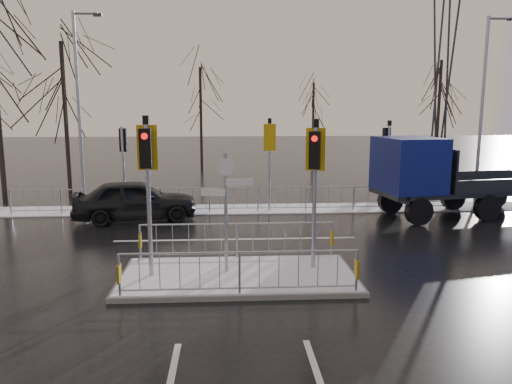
{
  "coord_description": "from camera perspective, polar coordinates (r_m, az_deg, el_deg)",
  "views": [
    {
      "loc": [
        -0.25,
        -12.23,
        4.39
      ],
      "look_at": [
        0.61,
        2.61,
        1.8
      ],
      "focal_mm": 35.0,
      "sensor_mm": 36.0,
      "label": 1
    }
  ],
  "objects": [
    {
      "name": "tree_far_a",
      "position": [
        34.27,
        -6.35,
        10.55
      ],
      "size": [
        3.75,
        3.75,
        7.08
      ],
      "color": "black",
      "rests_on": "ground"
    },
    {
      "name": "street_lamp_left",
      "position": [
        22.59,
        -19.47,
        9.59
      ],
      "size": [
        1.25,
        0.18,
        8.2
      ],
      "color": "#989CA6",
      "rests_on": "ground"
    },
    {
      "name": "tree_far_c",
      "position": [
        36.16,
        20.24,
        10.48
      ],
      "size": [
        4.0,
        4.0,
        7.55
      ],
      "color": "black",
      "rests_on": "ground"
    },
    {
      "name": "traffic_island",
      "position": [
        12.88,
        -2.1,
        -8.21
      ],
      "size": [
        6.0,
        3.04,
        4.15
      ],
      "color": "slate",
      "rests_on": "ground"
    },
    {
      "name": "pylon_wires",
      "position": [
        46.05,
        19.51,
        17.63
      ],
      "size": [
        70.0,
        2.38,
        19.97
      ],
      "color": "#2D3033",
      "rests_on": "ground"
    },
    {
      "name": "flatbed_truck",
      "position": [
        20.69,
        19.31,
        1.83
      ],
      "size": [
        7.17,
        3.6,
        3.18
      ],
      "color": "black",
      "rests_on": "ground"
    },
    {
      "name": "far_kerb_fixtures",
      "position": [
        20.6,
        -1.76,
        0.46
      ],
      "size": [
        18.0,
        0.65,
        3.83
      ],
      "color": "#989CA6",
      "rests_on": "ground"
    },
    {
      "name": "snow_verge",
      "position": [
        21.28,
        -2.57,
        -1.98
      ],
      "size": [
        30.0,
        2.0,
        0.04
      ],
      "primitive_type": "cube",
      "color": "white",
      "rests_on": "ground"
    },
    {
      "name": "car_far_lane",
      "position": [
        19.74,
        -13.63,
        -0.89
      ],
      "size": [
        4.94,
        2.7,
        1.59
      ],
      "primitive_type": "imported",
      "rotation": [
        0.0,
        0.0,
        1.75
      ],
      "color": "black",
      "rests_on": "ground"
    },
    {
      "name": "lane_markings",
      "position": [
        12.68,
        -2.0,
        -10.36
      ],
      "size": [
        8.0,
        11.38,
        0.01
      ],
      "color": "silver",
      "rests_on": "ground"
    },
    {
      "name": "tree_near_b",
      "position": [
        25.92,
        -21.11,
        10.91
      ],
      "size": [
        4.0,
        4.0,
        7.55
      ],
      "color": "black",
      "rests_on": "ground"
    },
    {
      "name": "tree_far_b",
      "position": [
        36.76,
        6.56,
        9.49
      ],
      "size": [
        3.25,
        3.25,
        6.14
      ],
      "color": "black",
      "rests_on": "ground"
    },
    {
      "name": "street_lamp_right",
      "position": [
        23.38,
        24.58,
        9.0
      ],
      "size": [
        1.25,
        0.18,
        8.0
      ],
      "color": "#989CA6",
      "rests_on": "ground"
    },
    {
      "name": "ground",
      "position": [
        12.99,
        -2.04,
        -9.86
      ],
      "size": [
        120.0,
        120.0,
        0.0
      ],
      "primitive_type": "plane",
      "color": "black",
      "rests_on": "ground"
    }
  ]
}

